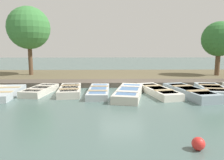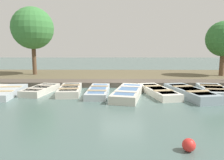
# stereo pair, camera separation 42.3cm
# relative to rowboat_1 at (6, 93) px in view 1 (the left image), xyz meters

# --- Properties ---
(ground_plane) EXTENTS (80.00, 80.00, 0.00)m
(ground_plane) POSITION_rel_rowboat_1_xyz_m (-1.72, 5.91, -0.17)
(ground_plane) COLOR #4C6660
(shore_bank) EXTENTS (8.00, 24.00, 0.20)m
(shore_bank) POSITION_rel_rowboat_1_xyz_m (-6.72, 5.91, -0.07)
(shore_bank) COLOR brown
(shore_bank) RESTS_ON ground_plane
(dock_walkway) EXTENTS (1.59, 20.91, 0.30)m
(dock_walkway) POSITION_rel_rowboat_1_xyz_m (-2.85, 5.91, -0.02)
(dock_walkway) COLOR #51473D
(dock_walkway) RESTS_ON ground_plane
(rowboat_1) EXTENTS (3.21, 1.41, 0.34)m
(rowboat_1) POSITION_rel_rowboat_1_xyz_m (0.00, 0.00, 0.00)
(rowboat_1) COLOR #B2BCC1
(rowboat_1) RESTS_ON ground_plane
(rowboat_2) EXTENTS (2.74, 1.45, 0.34)m
(rowboat_2) POSITION_rel_rowboat_1_xyz_m (-0.57, 1.54, 0.00)
(rowboat_2) COLOR beige
(rowboat_2) RESTS_ON ground_plane
(rowboat_3) EXTENTS (2.81, 1.32, 0.37)m
(rowboat_3) POSITION_rel_rowboat_1_xyz_m (-0.47, 3.11, 0.01)
(rowboat_3) COLOR beige
(rowboat_3) RESTS_ON ground_plane
(rowboat_4) EXTENTS (3.20, 1.10, 0.34)m
(rowboat_4) POSITION_rel_rowboat_1_xyz_m (-0.21, 4.62, -0.00)
(rowboat_4) COLOR #B2BCC1
(rowboat_4) RESTS_ON ground_plane
(rowboat_5) EXTENTS (3.74, 1.89, 0.40)m
(rowboat_5) POSITION_rel_rowboat_1_xyz_m (0.26, 6.12, 0.03)
(rowboat_5) COLOR beige
(rowboat_5) RESTS_ON ground_plane
(rowboat_6) EXTENTS (3.52, 1.71, 0.36)m
(rowboat_6) POSITION_rel_rowboat_1_xyz_m (-0.18, 7.65, 0.01)
(rowboat_6) COLOR silver
(rowboat_6) RESTS_ON ground_plane
(rowboat_7) EXTENTS (3.67, 1.82, 0.42)m
(rowboat_7) POSITION_rel_rowboat_1_xyz_m (0.28, 9.11, 0.04)
(rowboat_7) COLOR #8C9EA8
(rowboat_7) RESTS_ON ground_plane
(rowboat_8) EXTENTS (2.95, 1.60, 0.39)m
(rowboat_8) POSITION_rel_rowboat_1_xyz_m (-0.28, 10.55, 0.03)
(rowboat_8) COLOR #B2BCC1
(rowboat_8) RESTS_ON ground_plane
(buoy) EXTENTS (0.31, 0.31, 0.31)m
(buoy) POSITION_rel_rowboat_1_xyz_m (5.97, 7.16, -0.01)
(buoy) COLOR red
(buoy) RESTS_ON ground_plane
(park_tree_far_left) EXTENTS (3.31, 3.31, 5.55)m
(park_tree_far_left) POSITION_rel_rowboat_1_xyz_m (-6.90, -1.07, 3.71)
(park_tree_far_left) COLOR brown
(park_tree_far_left) RESTS_ON ground_plane
(park_tree_left) EXTENTS (2.68, 2.68, 4.38)m
(park_tree_left) POSITION_rel_rowboat_1_xyz_m (-6.22, 13.77, 2.84)
(park_tree_left) COLOR brown
(park_tree_left) RESTS_ON ground_plane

